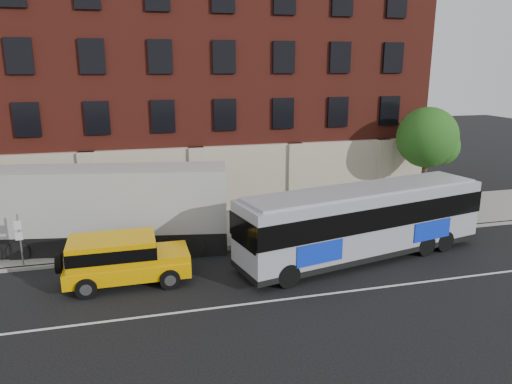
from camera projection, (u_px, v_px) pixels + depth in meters
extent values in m
plane|color=black|center=(243.00, 311.00, 17.45)|extent=(120.00, 120.00, 0.00)
cube|color=gray|center=(205.00, 230.00, 25.86)|extent=(60.00, 6.00, 0.15)
cube|color=gray|center=(215.00, 250.00, 23.05)|extent=(60.00, 0.25, 0.15)
cube|color=silver|center=(240.00, 305.00, 17.92)|extent=(60.00, 0.12, 0.01)
cube|color=maroon|center=(183.00, 82.00, 31.42)|extent=(30.00, 10.00, 15.00)
cube|color=#B0A38B|center=(197.00, 181.00, 28.00)|extent=(30.00, 0.35, 4.00)
cube|color=#B0A38B|center=(89.00, 188.00, 26.44)|extent=(0.90, 0.55, 4.00)
cube|color=#B0A38B|center=(197.00, 181.00, 27.90)|extent=(0.90, 0.55, 4.00)
cube|color=#B0A38B|center=(295.00, 176.00, 29.37)|extent=(0.90, 0.55, 4.00)
cube|color=#B0A38B|center=(383.00, 170.00, 30.83)|extent=(0.90, 0.55, 4.00)
cube|color=black|center=(27.00, 120.00, 24.96)|extent=(1.30, 0.20, 1.80)
cube|color=black|center=(97.00, 118.00, 25.82)|extent=(1.30, 0.20, 1.80)
cube|color=black|center=(163.00, 116.00, 26.67)|extent=(1.30, 0.20, 1.80)
cube|color=black|center=(225.00, 115.00, 27.52)|extent=(1.30, 0.20, 1.80)
cube|color=black|center=(283.00, 113.00, 28.38)|extent=(1.30, 0.20, 1.80)
cube|color=black|center=(338.00, 112.00, 29.23)|extent=(1.30, 0.20, 1.80)
cube|color=black|center=(389.00, 111.00, 30.08)|extent=(1.30, 0.20, 1.80)
cube|color=black|center=(19.00, 56.00, 24.15)|extent=(1.30, 0.20, 1.80)
cube|color=black|center=(92.00, 56.00, 25.00)|extent=(1.30, 0.20, 1.80)
cube|color=black|center=(160.00, 57.00, 25.86)|extent=(1.30, 0.20, 1.80)
cube|color=black|center=(224.00, 57.00, 26.71)|extent=(1.30, 0.20, 1.80)
cube|color=black|center=(284.00, 57.00, 27.56)|extent=(1.30, 0.20, 1.80)
cube|color=black|center=(340.00, 57.00, 28.42)|extent=(1.30, 0.20, 1.80)
cube|color=black|center=(393.00, 58.00, 29.27)|extent=(1.30, 0.20, 1.80)
cube|color=black|center=(342.00, 0.00, 27.60)|extent=(1.30, 0.20, 1.80)
cube|color=black|center=(397.00, 2.00, 28.46)|extent=(1.30, 0.20, 1.80)
cube|color=black|center=(0.00, 200.00, 25.47)|extent=(2.60, 0.15, 2.80)
cube|color=black|center=(117.00, 193.00, 26.93)|extent=(2.60, 0.15, 2.80)
cube|color=black|center=(222.00, 186.00, 28.40)|extent=(2.60, 0.15, 2.80)
cube|color=black|center=(317.00, 181.00, 29.86)|extent=(2.60, 0.15, 2.80)
cylinder|color=slate|center=(20.00, 242.00, 20.86)|extent=(0.07, 0.07, 2.50)
cube|color=silver|center=(17.00, 225.00, 20.52)|extent=(0.30, 0.03, 0.40)
cube|color=silver|center=(19.00, 236.00, 20.65)|extent=(0.30, 0.03, 0.35)
cylinder|color=#3A281D|center=(423.00, 185.00, 29.22)|extent=(0.32, 0.32, 3.00)
sphere|color=#164E16|center=(427.00, 137.00, 28.48)|extent=(3.60, 3.60, 3.60)
sphere|color=#164E16|center=(441.00, 146.00, 28.40)|extent=(2.20, 2.20, 2.20)
sphere|color=#164E16|center=(414.00, 143.00, 28.81)|extent=(2.00, 2.00, 2.00)
cube|color=#9798A0|center=(363.00, 221.00, 21.93)|extent=(12.40, 5.06, 2.88)
cube|color=black|center=(362.00, 248.00, 22.27)|extent=(12.46, 5.12, 0.25)
cube|color=#9798A0|center=(365.00, 189.00, 21.55)|extent=(11.74, 4.63, 0.12)
cube|color=black|center=(364.00, 211.00, 21.81)|extent=(12.50, 5.15, 1.01)
cube|color=#0D2CC5|center=(320.00, 253.00, 19.53)|extent=(2.18, 0.51, 0.91)
cube|color=#0D2CC5|center=(393.00, 215.00, 24.51)|extent=(2.18, 0.51, 0.91)
cylinder|color=black|center=(288.00, 276.00, 19.24)|extent=(1.05, 0.51, 1.01)
cylinder|color=black|center=(262.00, 256.00, 21.21)|extent=(1.05, 0.51, 1.01)
cylinder|color=black|center=(425.00, 245.00, 22.51)|extent=(1.05, 0.51, 1.01)
cylinder|color=black|center=(391.00, 231.00, 24.49)|extent=(1.05, 0.51, 1.01)
cylinder|color=black|center=(444.00, 241.00, 23.04)|extent=(1.05, 0.51, 1.01)
cylinder|color=black|center=(409.00, 227.00, 25.02)|extent=(1.05, 0.51, 1.01)
cube|color=#EDA500|center=(128.00, 268.00, 19.61)|extent=(4.93, 2.09, 0.61)
cube|color=#EDA500|center=(112.00, 250.00, 19.26)|extent=(3.40, 2.03, 1.02)
cube|color=black|center=(112.00, 249.00, 19.25)|extent=(3.44, 2.08, 0.51)
cube|color=#EDA500|center=(169.00, 253.00, 19.92)|extent=(1.55, 1.96, 0.31)
cube|color=black|center=(189.00, 260.00, 20.22)|extent=(0.07, 1.64, 0.56)
cylinder|color=black|center=(59.00, 264.00, 18.84)|extent=(0.23, 0.78, 0.78)
cylinder|color=black|center=(170.00, 279.00, 19.14)|extent=(0.82, 0.29, 0.82)
cylinder|color=silver|center=(170.00, 279.00, 19.14)|extent=(0.45, 0.31, 0.45)
cylinder|color=black|center=(166.00, 260.00, 21.01)|extent=(0.82, 0.29, 0.82)
cylinder|color=silver|center=(166.00, 260.00, 21.01)|extent=(0.45, 0.31, 0.45)
cylinder|color=black|center=(86.00, 288.00, 18.34)|extent=(0.82, 0.29, 0.82)
cylinder|color=silver|center=(86.00, 288.00, 18.34)|extent=(0.45, 0.31, 0.45)
cylinder|color=black|center=(90.00, 268.00, 20.21)|extent=(0.82, 0.29, 0.82)
cylinder|color=silver|center=(90.00, 268.00, 20.21)|extent=(0.45, 0.31, 0.45)
cube|color=black|center=(100.00, 239.00, 23.13)|extent=(12.41, 4.51, 1.12)
cube|color=#B4B4B0|center=(97.00, 199.00, 22.61)|extent=(12.42, 4.55, 2.94)
cylinder|color=black|center=(12.00, 235.00, 23.91)|extent=(1.05, 0.46, 1.01)
cylinder|color=black|center=(19.00, 251.00, 21.76)|extent=(1.05, 0.46, 1.01)
cylinder|color=black|center=(38.00, 234.00, 24.01)|extent=(1.05, 0.46, 1.01)
cylinder|color=black|center=(168.00, 247.00, 22.28)|extent=(1.05, 0.46, 1.01)
cylinder|color=black|center=(172.00, 230.00, 24.53)|extent=(1.05, 0.46, 1.01)
cylinder|color=black|center=(194.00, 246.00, 22.37)|extent=(1.05, 0.46, 1.01)
cylinder|color=black|center=(196.00, 230.00, 24.62)|extent=(1.05, 0.46, 1.01)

